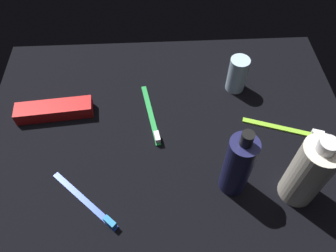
{
  "coord_description": "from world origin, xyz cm",
  "views": [
    {
      "loc": [
        2.18,
        42.73,
        61.55
      ],
      "look_at": [
        0.0,
        0.0,
        3.0
      ],
      "focal_mm": 35.21,
      "sensor_mm": 36.0,
      "label": 1
    }
  ],
  "objects": [
    {
      "name": "ground_plane",
      "position": [
        0.0,
        0.0,
        -0.6
      ],
      "size": [
        84.0,
        64.0,
        1.2
      ],
      "primitive_type": "cube",
      "color": "black"
    },
    {
      "name": "toothbrush_green",
      "position": [
        3.63,
        -4.55,
        0.61
      ],
      "size": [
        4.38,
        17.93,
        2.1
      ],
      "color": "green",
      "rests_on": "ground_plane"
    },
    {
      "name": "toothbrush_lime",
      "position": [
        -27.26,
        0.51,
        0.61
      ],
      "size": [
        17.4,
        7.02,
        2.1
      ],
      "color": "#8CD133",
      "rests_on": "ground_plane"
    },
    {
      "name": "lotion_bottle",
      "position": [
        -12.36,
        13.23,
        7.87
      ],
      "size": [
        5.38,
        5.38,
        17.99
      ],
      "color": "#1D1E4A",
      "rests_on": "ground_plane"
    },
    {
      "name": "bodywash_bottle",
      "position": [
        -24.9,
        15.49,
        8.2
      ],
      "size": [
        6.95,
        6.95,
        18.07
      ],
      "color": "silver",
      "rests_on": "ground_plane"
    },
    {
      "name": "deodorant_stick",
      "position": [
        -17.5,
        -13.41,
        4.65
      ],
      "size": [
        4.63,
        4.63,
        9.29
      ],
      "primitive_type": "cylinder",
      "color": "silver",
      "rests_on": "ground_plane"
    },
    {
      "name": "toothbrush_blue",
      "position": [
        16.57,
        16.15,
        0.61
      ],
      "size": [
        14.0,
        13.13,
        2.1
      ],
      "color": "blue",
      "rests_on": "ground_plane"
    },
    {
      "name": "toothpaste_box_red",
      "position": [
        26.29,
        -6.96,
        1.6
      ],
      "size": [
        17.92,
        5.91,
        3.2
      ],
      "primitive_type": "cube",
      "rotation": [
        0.0,
        0.0,
        0.09
      ],
      "color": "red",
      "rests_on": "ground_plane"
    }
  ]
}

